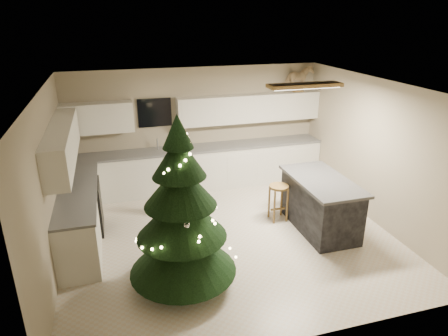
{
  "coord_description": "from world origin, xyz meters",
  "views": [
    {
      "loc": [
        -1.78,
        -5.81,
        3.65
      ],
      "look_at": [
        0.0,
        0.35,
        1.15
      ],
      "focal_mm": 32.0,
      "sensor_mm": 36.0,
      "label": 1
    }
  ],
  "objects_px": {
    "island": "(320,204)",
    "christmas_tree": "(181,220)",
    "toddler": "(176,193)",
    "rocking_horse": "(299,79)",
    "bar_stool": "(279,194)"
  },
  "relations": [
    {
      "from": "bar_stool",
      "to": "rocking_horse",
      "type": "distance_m",
      "value": 2.94
    },
    {
      "from": "island",
      "to": "christmas_tree",
      "type": "height_order",
      "value": "christmas_tree"
    },
    {
      "from": "toddler",
      "to": "rocking_horse",
      "type": "xyz_separation_m",
      "value": [
        3.06,
        1.28,
        1.82
      ]
    },
    {
      "from": "island",
      "to": "toddler",
      "type": "height_order",
      "value": "island"
    },
    {
      "from": "toddler",
      "to": "rocking_horse",
      "type": "relative_size",
      "value": 1.38
    },
    {
      "from": "bar_stool",
      "to": "christmas_tree",
      "type": "height_order",
      "value": "christmas_tree"
    },
    {
      "from": "christmas_tree",
      "to": "toddler",
      "type": "height_order",
      "value": "christmas_tree"
    },
    {
      "from": "bar_stool",
      "to": "toddler",
      "type": "height_order",
      "value": "toddler"
    },
    {
      "from": "island",
      "to": "toddler",
      "type": "xyz_separation_m",
      "value": [
        -2.39,
        1.2,
        -0.01
      ]
    },
    {
      "from": "bar_stool",
      "to": "rocking_horse",
      "type": "bearing_deg",
      "value": 57.78
    },
    {
      "from": "christmas_tree",
      "to": "rocking_horse",
      "type": "xyz_separation_m",
      "value": [
        3.31,
        3.38,
        1.26
      ]
    },
    {
      "from": "toddler",
      "to": "rocking_horse",
      "type": "bearing_deg",
      "value": 22.1
    },
    {
      "from": "rocking_horse",
      "to": "christmas_tree",
      "type": "bearing_deg",
      "value": 122.05
    },
    {
      "from": "island",
      "to": "christmas_tree",
      "type": "bearing_deg",
      "value": -161.24
    },
    {
      "from": "island",
      "to": "christmas_tree",
      "type": "relative_size",
      "value": 0.68
    }
  ]
}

